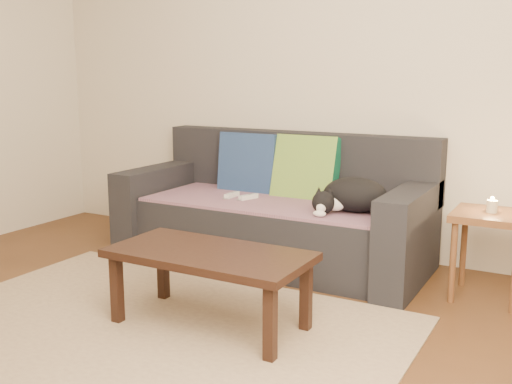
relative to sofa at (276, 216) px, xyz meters
The scene contains 13 objects.
ground 1.60m from the sofa, 90.00° to the right, with size 4.50×4.50×0.00m, color brown.
back_wall 1.08m from the sofa, 90.00° to the left, with size 4.50×0.04×2.60m, color beige.
sofa is the anchor object (origin of this frame).
throw_blanket 0.15m from the sofa, 90.00° to the right, with size 1.66×0.74×0.02m, color #442C53.
cushion_navy 0.48m from the sofa, 151.59° to the left, with size 0.45×0.11×0.45m, color #101E48.
cushion_green 0.39m from the sofa, 48.52° to the left, with size 0.46×0.11×0.46m, color #0E5A3F.
cat 0.67m from the sofa, 13.86° to the right, with size 0.50×0.46×0.21m.
wii_remote_a 0.34m from the sofa, 156.09° to the right, with size 0.15×0.04×0.03m, color white.
wii_remote_b 0.24m from the sofa, 139.45° to the right, with size 0.15×0.04×0.03m, color white.
side_table 1.42m from the sofa, ahead, with size 0.41×0.41×0.51m.
candle 1.43m from the sofa, ahead, with size 0.06×0.06×0.09m.
rug 1.45m from the sofa, 90.00° to the right, with size 2.50×1.80×0.01m, color tan.
coffee_table 1.22m from the sofa, 78.76° to the right, with size 1.02×0.51×0.41m.
Camera 1 is at (1.84, -2.03, 1.27)m, focal length 42.00 mm.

